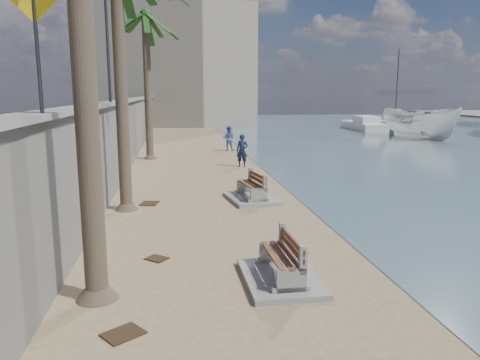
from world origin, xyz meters
TOP-DOWN VIEW (x-y plane):
  - ground_plane at (0.00, 0.00)m, footprint 140.00×140.00m
  - seawall at (-5.20, 20.00)m, footprint 0.45×70.00m
  - wall_cap at (-5.20, 20.00)m, footprint 0.80×70.00m
  - end_building at (-2.00, 52.00)m, footprint 18.00×12.00m
  - bench_near at (-0.38, 1.54)m, footprint 1.60×2.31m
  - bench_far at (0.24, 9.19)m, footprint 1.94×2.58m
  - palm_back at (-4.07, 20.98)m, footprint 5.00×5.00m
  - pedestrian_sign at (-5.00, 1.50)m, footprint 0.78×0.07m
  - streetlight at (-5.10, 12.00)m, footprint 0.28×0.28m
  - person_a at (1.05, 17.22)m, footprint 0.86×0.72m
  - person_b at (1.13, 24.34)m, footprint 1.09×0.96m
  - boat_cruiser at (18.86, 30.99)m, footprint 3.99×4.05m
  - yacht_far at (17.84, 41.11)m, footprint 3.03×8.83m
  - sailboat_west at (24.97, 48.20)m, footprint 5.80×4.49m
  - debris_b at (-3.50, -0.31)m, footprint 0.81×0.78m
  - debris_c at (-3.54, 9.14)m, footprint 0.75×0.86m
  - debris_d at (-3.07, 3.26)m, footprint 0.64×0.63m

SIDE VIEW (x-z plane):
  - ground_plane at x=0.00m, z-range 0.00..0.00m
  - debris_b at x=-3.50m, z-range 0.00..0.03m
  - debris_c at x=-3.54m, z-range 0.00..0.03m
  - debris_d at x=-3.07m, z-range 0.00..0.03m
  - sailboat_west at x=24.97m, z-range -4.33..5.01m
  - yacht_far at x=17.84m, z-range -0.40..1.10m
  - bench_near at x=-0.38m, z-range -0.06..0.89m
  - bench_far at x=0.24m, z-range -0.06..0.93m
  - person_b at x=1.13m, z-range 0.00..1.90m
  - person_a at x=1.05m, z-range 0.00..2.02m
  - boat_cruiser at x=18.86m, z-range -0.40..3.29m
  - seawall at x=-5.20m, z-range 0.00..3.50m
  - wall_cap at x=-5.20m, z-range 3.49..3.61m
  - pedestrian_sign at x=-5.00m, z-range 3.95..6.35m
  - streetlight at x=-5.10m, z-range 4.08..9.21m
  - end_building at x=-2.00m, z-range 0.00..14.00m
  - palm_back at x=-4.07m, z-range 3.63..12.97m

